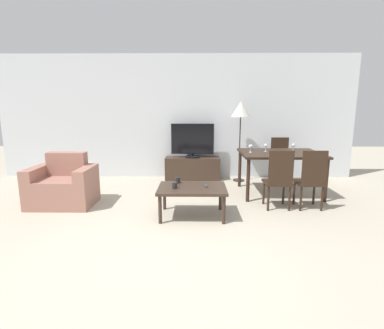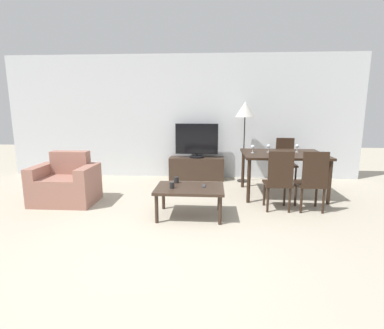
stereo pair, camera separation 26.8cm
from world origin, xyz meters
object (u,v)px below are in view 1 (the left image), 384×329
at_px(floor_lamp, 241,112).
at_px(cup_colored_far, 175,186).
at_px(dining_chair_near_right, 311,178).
at_px(wine_glass_left, 251,147).
at_px(dining_table, 280,156).
at_px(wine_glass_center, 293,146).
at_px(tv, 193,141).
at_px(coffee_table, 192,190).
at_px(dining_chair_near, 279,178).
at_px(cup_white_near, 178,180).
at_px(dining_chair_far, 280,159).
at_px(armchair, 63,186).
at_px(tv_stand, 193,168).
at_px(remote_primary, 206,186).
at_px(wine_glass_right, 266,146).

xyz_separation_m(floor_lamp, cup_colored_far, (-1.23, -2.22, -1.00)).
distance_m(dining_chair_near_right, wine_glass_left, 1.21).
bearing_deg(dining_table, wine_glass_center, 24.64).
xyz_separation_m(tv, wine_glass_center, (1.87, -0.96, 0.02)).
distance_m(coffee_table, dining_chair_near, 1.38).
bearing_deg(cup_white_near, wine_glass_left, 36.29).
bearing_deg(floor_lamp, dining_table, -57.92).
distance_m(coffee_table, dining_chair_far, 2.75).
distance_m(armchair, floor_lamp, 3.70).
relative_size(dining_chair_far, wine_glass_left, 6.46).
bearing_deg(armchair, dining_chair_near_right, -2.53).
bearing_deg(armchair, dining_table, 10.55).
relative_size(tv_stand, tv, 1.29).
xyz_separation_m(remote_primary, wine_glass_left, (0.83, 1.11, 0.42)).
bearing_deg(wine_glass_right, wine_glass_center, 5.34).
distance_m(tv, wine_glass_center, 2.10).
distance_m(dining_chair_far, cup_white_near, 2.74).
bearing_deg(tv_stand, tv, -90.00).
distance_m(tv, dining_chair_near_right, 2.71).
relative_size(dining_chair_near_right, cup_colored_far, 10.83).
bearing_deg(tv_stand, dining_table, -34.00).
relative_size(wine_glass_center, wine_glass_right, 1.00).
height_order(coffee_table, cup_colored_far, cup_colored_far).
bearing_deg(dining_table, coffee_table, -143.14).
distance_m(tv, dining_chair_far, 1.90).
xyz_separation_m(coffee_table, remote_primary, (0.20, 0.05, 0.06)).
bearing_deg(wine_glass_center, dining_chair_near, -117.63).
distance_m(tv, wine_glass_left, 1.53).
distance_m(dining_chair_far, cup_colored_far, 2.97).
height_order(dining_chair_far, remote_primary, dining_chair_far).
bearing_deg(wine_glass_right, coffee_table, -136.56).
bearing_deg(coffee_table, dining_chair_far, 48.20).
bearing_deg(cup_white_near, tv_stand, 84.37).
bearing_deg(coffee_table, tv, 90.56).
height_order(armchair, cup_white_near, armchair).
bearing_deg(dining_chair_near, tv_stand, 124.87).
bearing_deg(wine_glass_center, dining_table, -155.36).
bearing_deg(cup_colored_far, wine_glass_center, 33.41).
bearing_deg(tv_stand, coffee_table, -89.44).
height_order(dining_chair_far, wine_glass_right, dining_chair_far).
height_order(coffee_table, dining_chair_far, dining_chair_far).
bearing_deg(cup_colored_far, tv_stand, 84.48).
xyz_separation_m(dining_chair_near, dining_chair_near_right, (0.50, 0.00, 0.00)).
bearing_deg(coffee_table, cup_white_near, 133.76).
bearing_deg(dining_chair_near, wine_glass_right, 90.17).
xyz_separation_m(dining_table, remote_primary, (-1.38, -1.14, -0.25)).
height_order(tv, wine_glass_right, tv).
xyz_separation_m(dining_chair_near, cup_colored_far, (-1.58, -0.40, -0.02)).
xyz_separation_m(dining_table, dining_chair_far, (0.25, 0.86, -0.19)).
bearing_deg(wine_glass_left, wine_glass_right, 19.37).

